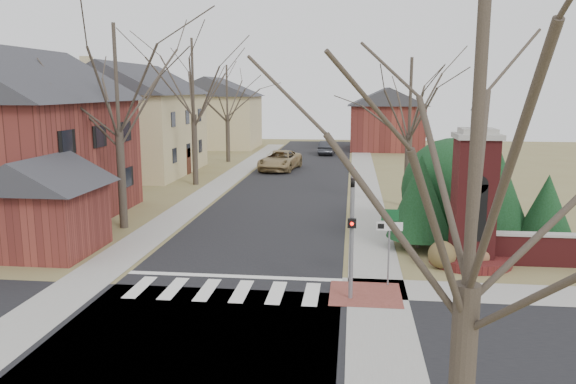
# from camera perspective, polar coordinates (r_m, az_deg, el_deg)

# --- Properties ---
(ground) EXTENTS (120.00, 120.00, 0.00)m
(ground) POSITION_cam_1_polar(r_m,az_deg,el_deg) (18.92, -7.04, -10.78)
(ground) COLOR olive
(ground) RESTS_ON ground
(main_street) EXTENTS (8.00, 70.00, 0.01)m
(main_street) POSITION_cam_1_polar(r_m,az_deg,el_deg) (39.94, 0.36, 0.59)
(main_street) COLOR black
(main_street) RESTS_ON ground
(cross_street) EXTENTS (120.00, 8.00, 0.01)m
(cross_street) POSITION_cam_1_polar(r_m,az_deg,el_deg) (16.25, -9.59, -14.52)
(cross_street) COLOR black
(cross_street) RESTS_ON ground
(crosswalk_zone) EXTENTS (8.00, 2.20, 0.02)m
(crosswalk_zone) POSITION_cam_1_polar(r_m,az_deg,el_deg) (19.64, -6.48, -9.93)
(crosswalk_zone) COLOR silver
(crosswalk_zone) RESTS_ON ground
(stop_bar) EXTENTS (8.00, 0.35, 0.02)m
(stop_bar) POSITION_cam_1_polar(r_m,az_deg,el_deg) (21.02, -5.56, -8.53)
(stop_bar) COLOR silver
(stop_bar) RESTS_ON ground
(sidewalk_right_main) EXTENTS (2.00, 60.00, 0.02)m
(sidewalk_right_main) POSITION_cam_1_polar(r_m,az_deg,el_deg) (39.72, 7.84, 0.45)
(sidewalk_right_main) COLOR gray
(sidewalk_right_main) RESTS_ON ground
(sidewalk_left) EXTENTS (2.00, 60.00, 0.02)m
(sidewalk_left) POSITION_cam_1_polar(r_m,az_deg,el_deg) (40.83, -6.91, 0.74)
(sidewalk_left) COLOR gray
(sidewalk_left) RESTS_ON ground
(curb_apron) EXTENTS (2.40, 2.40, 0.02)m
(curb_apron) POSITION_cam_1_polar(r_m,az_deg,el_deg) (19.37, 7.86, -10.26)
(curb_apron) COLOR brown
(curb_apron) RESTS_ON ground
(traffic_signal_pole) EXTENTS (0.28, 0.41, 4.50)m
(traffic_signal_pole) POSITION_cam_1_polar(r_m,az_deg,el_deg) (18.20, 6.51, -3.10)
(traffic_signal_pole) COLOR slate
(traffic_signal_pole) RESTS_ON ground
(sign_post) EXTENTS (0.90, 0.07, 2.75)m
(sign_post) POSITION_cam_1_polar(r_m,az_deg,el_deg) (19.77, 10.25, -4.01)
(sign_post) COLOR slate
(sign_post) RESTS_ON ground
(brick_gate_monument) EXTENTS (3.20, 3.20, 6.47)m
(brick_gate_monument) POSITION_cam_1_polar(r_m,az_deg,el_deg) (23.09, 18.28, -1.74)
(brick_gate_monument) COLOR maroon
(brick_gate_monument) RESTS_ON ground
(house_brick_left) EXTENTS (9.80, 11.80, 9.42)m
(house_brick_left) POSITION_cam_1_polar(r_m,az_deg,el_deg) (32.23, -25.97, 5.53)
(house_brick_left) COLOR maroon
(house_brick_left) RESTS_ON ground
(house_stucco_left) EXTENTS (9.80, 12.80, 9.28)m
(house_stucco_left) POSITION_cam_1_polar(r_m,az_deg,el_deg) (47.62, -15.46, 7.37)
(house_stucco_left) COLOR #CDB188
(house_stucco_left) RESTS_ON ground
(garage_left) EXTENTS (4.80, 4.80, 4.29)m
(garage_left) POSITION_cam_1_polar(r_m,az_deg,el_deg) (25.53, -23.60, -0.80)
(garage_left) COLOR maroon
(garage_left) RESTS_ON ground
(house_distant_left) EXTENTS (10.80, 8.80, 8.53)m
(house_distant_left) POSITION_cam_1_polar(r_m,az_deg,el_deg) (67.17, -7.50, 8.14)
(house_distant_left) COLOR #CDB188
(house_distant_left) RESTS_ON ground
(house_distant_right) EXTENTS (8.80, 8.80, 7.30)m
(house_distant_right) POSITION_cam_1_polar(r_m,az_deg,el_deg) (65.30, 9.95, 7.48)
(house_distant_right) COLOR maroon
(house_distant_right) RESTS_ON ground
(evergreen_near) EXTENTS (2.80, 2.80, 4.10)m
(evergreen_near) POSITION_cam_1_polar(r_m,az_deg,el_deg) (24.72, 13.29, -0.40)
(evergreen_near) COLOR #473D33
(evergreen_near) RESTS_ON ground
(evergreen_mid) EXTENTS (3.40, 3.40, 4.70)m
(evergreen_mid) POSITION_cam_1_polar(r_m,az_deg,el_deg) (26.42, 20.14, 0.59)
(evergreen_mid) COLOR #473D33
(evergreen_mid) RESTS_ON ground
(evergreen_far) EXTENTS (2.40, 2.40, 3.30)m
(evergreen_far) POSITION_cam_1_polar(r_m,az_deg,el_deg) (26.14, 24.81, -1.40)
(evergreen_far) COLOR #473D33
(evergreen_far) RESTS_ON ground
(evergreen_mass) EXTENTS (4.80, 4.80, 4.80)m
(evergreen_mass) POSITION_cam_1_polar(r_m,az_deg,el_deg) (27.40, 16.45, 0.71)
(evergreen_mass) COLOR black
(evergreen_mass) RESTS_ON ground
(bare_tree_0) EXTENTS (8.05, 8.05, 11.15)m
(bare_tree_0) POSITION_cam_1_polar(r_m,az_deg,el_deg) (28.47, -17.10, 11.74)
(bare_tree_0) COLOR #473D33
(bare_tree_0) RESTS_ON ground
(bare_tree_1) EXTENTS (8.40, 8.40, 11.64)m
(bare_tree_1) POSITION_cam_1_polar(r_m,az_deg,el_deg) (40.73, -9.68, 11.98)
(bare_tree_1) COLOR #473D33
(bare_tree_1) RESTS_ON ground
(bare_tree_2) EXTENTS (7.35, 7.35, 10.19)m
(bare_tree_2) POSITION_cam_1_polar(r_m,az_deg,el_deg) (53.44, -6.23, 10.58)
(bare_tree_2) COLOR #473D33
(bare_tree_2) RESTS_ON ground
(bare_tree_3) EXTENTS (7.00, 7.00, 9.70)m
(bare_tree_3) POSITION_cam_1_polar(r_m,az_deg,el_deg) (33.28, 12.36, 9.96)
(bare_tree_3) COLOR #473D33
(bare_tree_3) RESTS_ON ground
(bare_tree_4) EXTENTS (6.65, 6.65, 9.21)m
(bare_tree_4) POSITION_cam_1_polar(r_m,az_deg,el_deg) (8.32, 18.69, 6.69)
(bare_tree_4) COLOR #473D33
(bare_tree_4) RESTS_ON ground
(pickup_truck) EXTENTS (3.54, 6.27, 1.65)m
(pickup_truck) POSITION_cam_1_polar(r_m,az_deg,el_deg) (47.91, -0.82, 3.23)
(pickup_truck) COLOR #9A8254
(pickup_truck) RESTS_ON ground
(distant_car) EXTENTS (1.78, 4.44, 1.44)m
(distant_car) POSITION_cam_1_polar(r_m,az_deg,el_deg) (59.71, 4.02, 4.52)
(distant_car) COLOR #2E2F35
(distant_car) RESTS_ON ground
(dry_shrub_left) EXTENTS (1.08, 1.08, 1.08)m
(dry_shrub_left) POSITION_cam_1_polar(r_m,az_deg,el_deg) (22.51, 15.38, -6.16)
(dry_shrub_left) COLOR brown
(dry_shrub_left) RESTS_ON ground
(dry_shrub_right) EXTENTS (0.91, 0.91, 0.91)m
(dry_shrub_right) POSITION_cam_1_polar(r_m,az_deg,el_deg) (23.19, 18.96, -6.10)
(dry_shrub_right) COLOR brown
(dry_shrub_right) RESTS_ON ground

